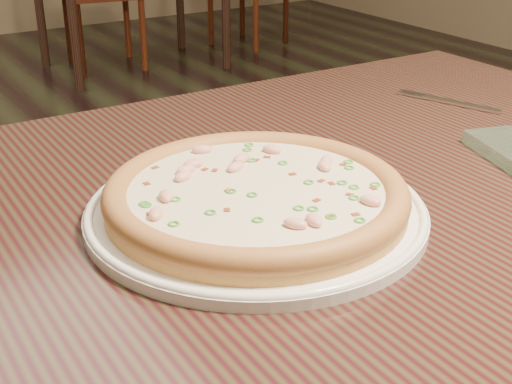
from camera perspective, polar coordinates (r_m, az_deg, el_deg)
hero_table at (r=0.91m, az=4.76°, el=-4.57°), size 1.20×0.80×0.75m
plate at (r=0.77m, az=0.00°, el=-1.45°), size 0.37×0.37×0.02m
pizza at (r=0.76m, az=-0.00°, el=-0.19°), size 0.33×0.33×0.03m
fork at (r=1.19m, az=15.40°, el=6.96°), size 0.07×0.17×0.00m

